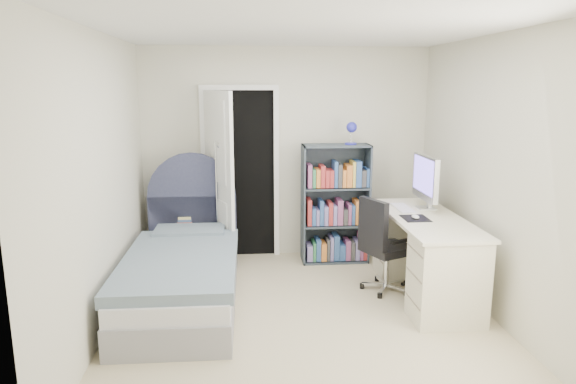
{
  "coord_description": "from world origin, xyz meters",
  "views": [
    {
      "loc": [
        -0.52,
        -4.3,
        2.06
      ],
      "look_at": [
        -0.11,
        0.37,
        1.08
      ],
      "focal_mm": 32.0,
      "sensor_mm": 36.0,
      "label": 1
    }
  ],
  "objects": [
    {
      "name": "room_shell",
      "position": [
        0.0,
        0.0,
        1.25
      ],
      "size": [
        3.5,
        3.7,
        2.6
      ],
      "color": "tan",
      "rests_on": "ground"
    },
    {
      "name": "door",
      "position": [
        -0.71,
        1.53,
        1.03
      ],
      "size": [
        0.92,
        0.77,
        2.06
      ],
      "color": "black",
      "rests_on": "ground"
    },
    {
      "name": "bed",
      "position": [
        -1.11,
        0.45,
        0.3
      ],
      "size": [
        1.04,
        2.16,
        1.32
      ],
      "color": "gray",
      "rests_on": "ground"
    },
    {
      "name": "nightstand",
      "position": [
        -1.15,
        1.48,
        0.39
      ],
      "size": [
        0.4,
        0.4,
        0.6
      ],
      "color": "#DCCA87",
      "rests_on": "ground"
    },
    {
      "name": "floor_lamp",
      "position": [
        -0.8,
        1.34,
        0.6
      ],
      "size": [
        0.21,
        0.21,
        1.46
      ],
      "color": "silver",
      "rests_on": "ground"
    },
    {
      "name": "bookcase",
      "position": [
        0.57,
        1.47,
        0.64
      ],
      "size": [
        0.78,
        0.33,
        1.65
      ],
      "color": "#38434C",
      "rests_on": "ground"
    },
    {
      "name": "desk",
      "position": [
        1.25,
        0.4,
        0.44
      ],
      "size": [
        0.66,
        1.65,
        1.36
      ],
      "color": "beige",
      "rests_on": "ground"
    },
    {
      "name": "office_chair",
      "position": [
        0.84,
        0.51,
        0.53
      ],
      "size": [
        0.57,
        0.57,
        0.97
      ],
      "color": "silver",
      "rests_on": "ground"
    }
  ]
}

